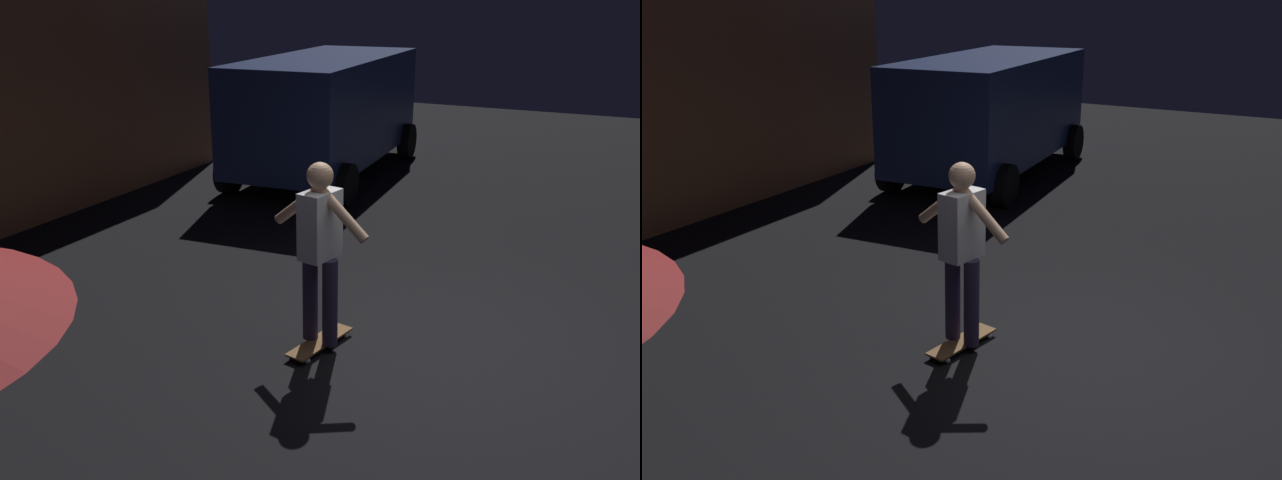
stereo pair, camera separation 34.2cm
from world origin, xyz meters
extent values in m
plane|color=black|center=(0.00, 0.00, 0.00)|extent=(28.00, 28.00, 0.00)
cube|color=navy|center=(5.46, 3.69, 1.18)|extent=(4.72, 2.22, 1.70)
cube|color=black|center=(7.73, 3.85, 1.53)|extent=(0.18, 1.75, 0.64)
cylinder|color=black|center=(7.13, 4.80, 0.33)|extent=(0.67, 0.27, 0.66)
cylinder|color=black|center=(7.27, 2.83, 0.33)|extent=(0.67, 0.27, 0.66)
cylinder|color=black|center=(3.64, 4.55, 0.33)|extent=(0.67, 0.27, 0.66)
cylinder|color=black|center=(3.78, 2.58, 0.33)|extent=(0.67, 0.27, 0.66)
cube|color=olive|center=(-0.35, 0.98, 0.06)|extent=(0.80, 0.34, 0.02)
sphere|color=silver|center=(-0.04, 1.01, 0.03)|extent=(0.05, 0.05, 0.05)
sphere|color=silver|center=(-0.07, 0.84, 0.03)|extent=(0.05, 0.05, 0.05)
sphere|color=silver|center=(-0.63, 1.11, 0.03)|extent=(0.05, 0.05, 0.05)
sphere|color=silver|center=(-0.66, 0.95, 0.03)|extent=(0.05, 0.05, 0.05)
cylinder|color=#382D4C|center=(-0.33, 1.08, 0.48)|extent=(0.14, 0.14, 0.82)
cylinder|color=#382D4C|center=(-0.37, 0.87, 0.48)|extent=(0.14, 0.14, 0.82)
cube|color=white|center=(-0.35, 0.98, 1.19)|extent=(0.41, 0.29, 0.60)
sphere|color=tan|center=(-0.35, 0.98, 1.62)|extent=(0.23, 0.23, 0.23)
cylinder|color=tan|center=(-0.31, 1.19, 1.34)|extent=(0.19, 0.55, 0.46)
cylinder|color=tan|center=(-0.39, 0.76, 1.34)|extent=(0.19, 0.55, 0.46)
camera|label=1|loc=(-5.44, -1.51, 3.10)|focal=38.97mm
camera|label=2|loc=(-5.28, -1.81, 3.10)|focal=38.97mm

